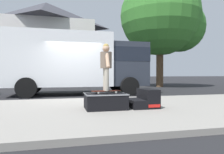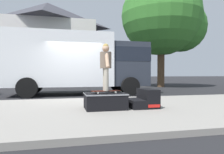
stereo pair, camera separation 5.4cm
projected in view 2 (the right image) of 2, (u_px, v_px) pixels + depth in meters
ground_plane at (77, 100)px, 8.47m from camera, size 140.00×140.00×0.00m
sidewalk_slab at (83, 111)px, 5.55m from camera, size 50.00×5.00×0.12m
skate_box at (105, 100)px, 5.58m from camera, size 1.08×0.85×0.42m
kicker_ramp at (144, 100)px, 5.83m from camera, size 0.75×0.85×0.51m
skateboard at (106, 91)px, 5.58m from camera, size 0.80×0.32×0.07m
skater_kid at (106, 63)px, 5.57m from camera, size 0.31×0.65×1.26m
box_truck at (80, 61)px, 10.66m from camera, size 6.91×2.63×3.05m
street_tree_main at (165, 18)px, 16.71m from camera, size 6.95×6.32×8.86m
house_behind at (47, 43)px, 21.42m from camera, size 9.54×8.22×8.40m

